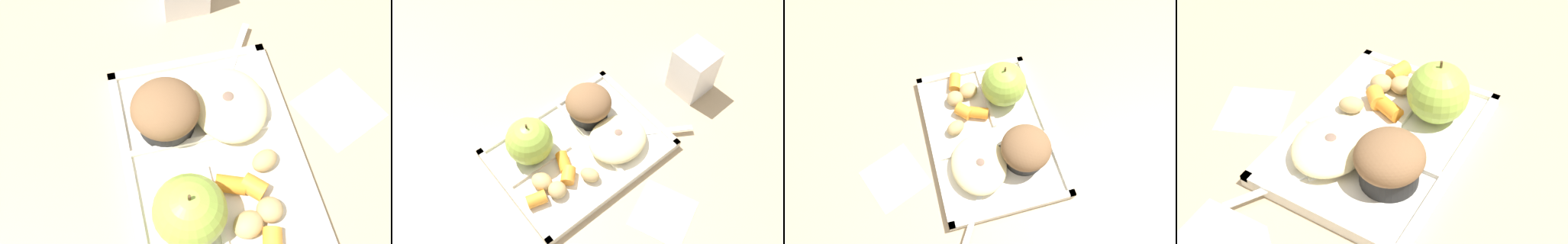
% 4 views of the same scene
% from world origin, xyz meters
% --- Properties ---
extents(ground, '(6.00, 6.00, 0.00)m').
position_xyz_m(ground, '(0.00, 0.00, 0.00)').
color(ground, tan).
extents(lunch_tray, '(0.30, 0.22, 0.02)m').
position_xyz_m(lunch_tray, '(-0.00, 0.00, 0.01)').
color(lunch_tray, silver).
rests_on(lunch_tray, ground).
extents(green_apple, '(0.08, 0.08, 0.09)m').
position_xyz_m(green_apple, '(-0.07, 0.05, 0.05)').
color(green_apple, '#93B742').
rests_on(green_apple, lunch_tray).
extents(bran_muffin, '(0.09, 0.09, 0.07)m').
position_xyz_m(bran_muffin, '(0.06, 0.05, 0.05)').
color(bran_muffin, black).
rests_on(bran_muffin, lunch_tray).
extents(carrot_slice_diagonal, '(0.03, 0.04, 0.02)m').
position_xyz_m(carrot_slice_diagonal, '(-0.04, -0.01, 0.02)').
color(carrot_slice_diagonal, orange).
rests_on(carrot_slice_diagonal, lunch_tray).
extents(carrot_slice_large, '(0.04, 0.04, 0.02)m').
position_xyz_m(carrot_slice_large, '(-0.05, -0.04, 0.02)').
color(carrot_slice_large, orange).
rests_on(carrot_slice_large, lunch_tray).
extents(carrot_slice_center, '(0.04, 0.03, 0.02)m').
position_xyz_m(carrot_slice_center, '(-0.12, -0.04, 0.02)').
color(carrot_slice_center, orange).
rests_on(carrot_slice_center, lunch_tray).
extents(potato_chunk_small, '(0.04, 0.05, 0.03)m').
position_xyz_m(potato_chunk_small, '(-0.09, -0.02, 0.02)').
color(potato_chunk_small, tan).
rests_on(potato_chunk_small, lunch_tray).
extents(potato_chunk_large, '(0.04, 0.04, 0.02)m').
position_xyz_m(potato_chunk_large, '(-0.08, -0.05, 0.02)').
color(potato_chunk_large, tan).
rests_on(potato_chunk_large, lunch_tray).
extents(potato_chunk_golden, '(0.04, 0.04, 0.02)m').
position_xyz_m(potato_chunk_golden, '(-0.02, -0.06, 0.02)').
color(potato_chunk_golden, tan).
rests_on(potato_chunk_golden, lunch_tray).
extents(egg_noodle_pile, '(0.11, 0.10, 0.03)m').
position_xyz_m(egg_noodle_pile, '(0.06, -0.04, 0.03)').
color(egg_noodle_pile, beige).
rests_on(egg_noodle_pile, lunch_tray).
extents(meatball_side, '(0.03, 0.03, 0.03)m').
position_xyz_m(meatball_side, '(0.08, -0.02, 0.03)').
color(meatball_side, '#755B4C').
rests_on(meatball_side, lunch_tray).
extents(meatball_center, '(0.04, 0.04, 0.04)m').
position_xyz_m(meatball_center, '(0.06, -0.04, 0.03)').
color(meatball_center, '#755B4C').
rests_on(meatball_center, lunch_tray).
extents(plastic_fork, '(0.14, 0.09, 0.00)m').
position_xyz_m(plastic_fork, '(0.12, -0.05, 0.01)').
color(plastic_fork, white).
rests_on(plastic_fork, lunch_tray).
extents(paper_napkin, '(0.12, 0.12, 0.00)m').
position_xyz_m(paper_napkin, '(0.03, -0.18, 0.00)').
color(paper_napkin, white).
rests_on(paper_napkin, ground).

